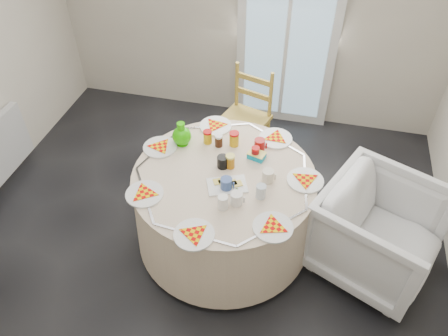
% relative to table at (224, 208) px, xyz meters
% --- Properties ---
extents(floor, '(4.00, 4.00, 0.00)m').
position_rel_table_xyz_m(floor, '(-0.20, -0.13, -0.38)').
color(floor, black).
rests_on(floor, ground).
extents(glass_door, '(1.00, 0.08, 2.10)m').
position_rel_table_xyz_m(glass_door, '(0.20, 1.82, 0.68)').
color(glass_door, silver).
rests_on(glass_door, floor).
extents(table, '(1.39, 1.39, 0.71)m').
position_rel_table_xyz_m(table, '(0.00, 0.00, 0.00)').
color(table, beige).
rests_on(table, floor).
extents(wooden_chair, '(0.52, 0.51, 0.94)m').
position_rel_table_xyz_m(wooden_chair, '(-0.06, 1.06, 0.09)').
color(wooden_chair, gold).
rests_on(wooden_chair, floor).
extents(armchair, '(1.04, 1.06, 0.84)m').
position_rel_table_xyz_m(armchair, '(1.18, 0.02, 0.02)').
color(armchair, silver).
rests_on(armchair, floor).
extents(place_settings, '(1.88, 1.88, 0.03)m').
position_rel_table_xyz_m(place_settings, '(-0.00, -0.00, 0.40)').
color(place_settings, white).
rests_on(place_settings, table).
extents(jar_cluster, '(0.50, 0.33, 0.13)m').
position_rel_table_xyz_m(jar_cluster, '(-0.02, 0.29, 0.45)').
color(jar_cluster, '#A25017').
rests_on(jar_cluster, table).
extents(butter_tub, '(0.15, 0.13, 0.05)m').
position_rel_table_xyz_m(butter_tub, '(0.20, 0.24, 0.41)').
color(butter_tub, '#0488B1').
rests_on(butter_tub, table).
extents(green_pitcher, '(0.17, 0.17, 0.19)m').
position_rel_table_xyz_m(green_pitcher, '(-0.41, 0.28, 0.49)').
color(green_pitcher, '#28C301').
rests_on(green_pitcher, table).
extents(cheese_platter, '(0.33, 0.27, 0.04)m').
position_rel_table_xyz_m(cheese_platter, '(0.05, -0.10, 0.40)').
color(cheese_platter, beige).
rests_on(cheese_platter, table).
extents(mugs_glasses, '(0.84, 0.84, 0.12)m').
position_rel_table_xyz_m(mugs_glasses, '(0.15, -0.03, 0.44)').
color(mugs_glasses, '#9B8F91').
rests_on(mugs_glasses, table).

